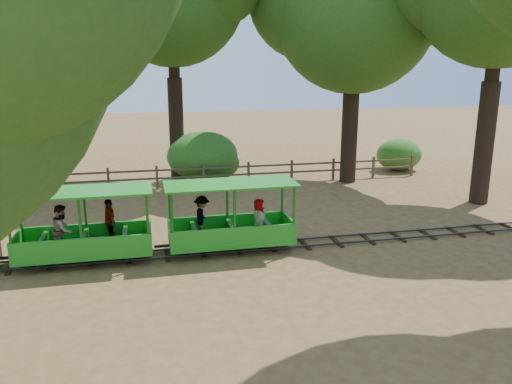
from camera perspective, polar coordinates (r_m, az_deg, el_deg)
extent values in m
plane|color=olive|center=(14.58, 1.79, -6.34)|extent=(90.00, 90.00, 0.00)
cube|color=#3F3D3A|center=(14.28, 2.10, -6.47)|extent=(22.00, 0.05, 0.05)
cube|color=#3F3D3A|center=(14.83, 1.50, -5.67)|extent=(22.00, 0.05, 0.05)
cube|color=#382314|center=(14.57, 1.79, -6.25)|extent=(0.12, 1.00, 0.05)
cube|color=#382314|center=(14.24, -18.26, -7.49)|extent=(0.12, 1.00, 0.05)
cube|color=#382314|center=(16.49, 18.93, -4.57)|extent=(0.12, 1.00, 0.05)
cube|color=green|center=(14.15, -18.88, -6.38)|extent=(3.48, 1.33, 0.10)
cube|color=#166116|center=(14.20, -18.84, -6.84)|extent=(3.13, 0.51, 0.14)
cube|color=green|center=(13.47, -19.24, -6.07)|extent=(3.48, 0.06, 0.51)
cube|color=green|center=(14.64, -18.73, -4.41)|extent=(3.48, 0.06, 0.51)
cube|color=green|center=(13.69, -19.42, 0.06)|extent=(3.63, 1.48, 0.05)
cylinder|color=#166116|center=(13.63, -26.34, -4.26)|extent=(0.07, 0.07, 1.64)
cylinder|color=#166116|center=(14.76, -25.30, -2.81)|extent=(0.07, 0.07, 1.64)
cylinder|color=#166116|center=(13.22, -12.26, -3.62)|extent=(0.07, 0.07, 1.64)
cylinder|color=#166116|center=(14.37, -12.33, -2.17)|extent=(0.07, 0.07, 1.64)
cube|color=#166116|center=(14.23, -23.15, -5.57)|extent=(0.12, 1.12, 0.41)
cube|color=#166116|center=(14.07, -18.96, -5.40)|extent=(0.12, 1.12, 0.41)
cube|color=#166116|center=(13.98, -14.70, -5.20)|extent=(0.12, 1.12, 0.41)
cylinder|color=black|center=(14.04, -23.54, -7.34)|extent=(0.29, 0.06, 0.29)
cylinder|color=black|center=(14.68, -23.06, -6.37)|extent=(0.29, 0.06, 0.29)
cylinder|color=black|center=(13.77, -14.36, -6.98)|extent=(0.29, 0.06, 0.29)
cylinder|color=black|center=(14.42, -14.30, -6.00)|extent=(0.29, 0.06, 0.29)
imported|color=gray|center=(13.75, -21.24, -4.03)|extent=(0.56, 0.69, 1.33)
imported|color=gray|center=(14.23, -16.40, -3.21)|extent=(0.52, 0.79, 1.25)
cube|color=green|center=(14.23, -2.86, -5.48)|extent=(3.48, 1.33, 0.10)
cube|color=#166116|center=(14.28, -2.85, -5.94)|extent=(3.13, 0.51, 0.14)
cube|color=green|center=(13.55, -2.42, -5.13)|extent=(3.48, 0.06, 0.51)
cube|color=green|center=(14.72, -3.29, -3.55)|extent=(3.48, 0.06, 0.51)
cube|color=green|center=(13.77, -2.94, 0.95)|extent=(3.63, 1.48, 0.05)
cylinder|color=#166116|center=(13.23, -9.54, -3.46)|extent=(0.07, 0.07, 1.64)
cylinder|color=#166116|center=(14.39, -9.83, -2.03)|extent=(0.07, 0.07, 1.64)
cylinder|color=#166116|center=(13.79, 4.34, -2.58)|extent=(0.07, 0.07, 1.64)
cylinder|color=#166116|center=(14.90, 2.99, -1.28)|extent=(0.07, 0.07, 1.64)
cube|color=#166116|center=(14.02, -7.09, -4.78)|extent=(0.12, 1.12, 0.41)
cube|color=#166116|center=(14.15, -2.87, -4.50)|extent=(0.12, 1.12, 0.41)
cube|color=#166116|center=(14.35, 1.24, -4.21)|extent=(0.12, 1.12, 0.41)
cylinder|color=black|center=(13.80, -7.19, -6.58)|extent=(0.29, 0.06, 0.29)
cylinder|color=black|center=(14.45, -7.46, -5.62)|extent=(0.29, 0.06, 0.29)
cylinder|color=black|center=(14.16, 1.85, -5.92)|extent=(0.29, 0.06, 0.29)
cylinder|color=black|center=(14.80, 1.17, -5.02)|extent=(0.29, 0.06, 0.29)
imported|color=gray|center=(14.18, -6.19, -2.82)|extent=(0.61, 0.86, 1.21)
imported|color=gray|center=(13.98, 0.36, -3.10)|extent=(0.57, 0.67, 1.16)
cylinder|color=#2D2116|center=(20.15, -27.08, 3.04)|extent=(0.70, 0.70, 3.51)
cylinder|color=#2D2116|center=(22.93, -9.07, 7.01)|extent=(0.66, 0.66, 4.62)
cylinder|color=#2D2116|center=(22.77, -9.44, 16.11)|extent=(0.50, 0.50, 2.64)
cylinder|color=#2D2116|center=(22.77, 10.60, 6.14)|extent=(0.72, 0.72, 4.03)
cylinder|color=#2D2116|center=(22.56, 10.98, 14.11)|extent=(0.54, 0.54, 2.30)
sphere|color=#26561B|center=(22.67, 11.25, 19.64)|extent=(6.90, 6.90, 6.90)
cylinder|color=#2D2116|center=(20.63, 24.65, 5.04)|extent=(0.68, 0.68, 4.58)
cylinder|color=#2D2116|center=(20.45, 25.72, 15.02)|extent=(0.51, 0.51, 2.62)
cube|color=brown|center=(22.41, -26.76, 0.78)|extent=(0.10, 0.10, 1.00)
cube|color=brown|center=(22.00, -21.71, 1.07)|extent=(0.10, 0.10, 1.00)
cube|color=brown|center=(21.76, -16.52, 1.37)|extent=(0.10, 0.10, 1.00)
cube|color=brown|center=(21.71, -11.25, 1.66)|extent=(0.10, 0.10, 1.00)
cube|color=brown|center=(21.85, -6.00, 1.93)|extent=(0.10, 0.10, 1.00)
cube|color=brown|center=(22.16, -0.86, 2.18)|extent=(0.10, 0.10, 1.00)
cube|color=brown|center=(22.65, 4.10, 2.41)|extent=(0.10, 0.10, 1.00)
cube|color=brown|center=(23.29, 8.82, 2.61)|extent=(0.10, 0.10, 1.00)
cube|color=brown|center=(24.09, 13.26, 2.78)|extent=(0.10, 0.10, 1.00)
cube|color=brown|center=(25.02, 17.39, 2.93)|extent=(0.10, 0.10, 1.00)
cube|color=brown|center=(21.92, -3.43, 2.83)|extent=(18.00, 0.06, 0.08)
cube|color=brown|center=(21.99, -3.41, 1.93)|extent=(18.00, 0.06, 0.08)
ellipsoid|color=#2D6B1E|center=(23.56, -26.15, 2.50)|extent=(2.68, 2.06, 1.85)
ellipsoid|color=#2D6B1E|center=(23.01, -6.12, 4.14)|extent=(3.25, 2.50, 2.25)
ellipsoid|color=#2D6B1E|center=(23.16, -4.49, 3.26)|extent=(2.13, 1.63, 1.47)
ellipsoid|color=#2D6B1E|center=(26.08, 16.03, 4.14)|extent=(2.32, 1.79, 1.61)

